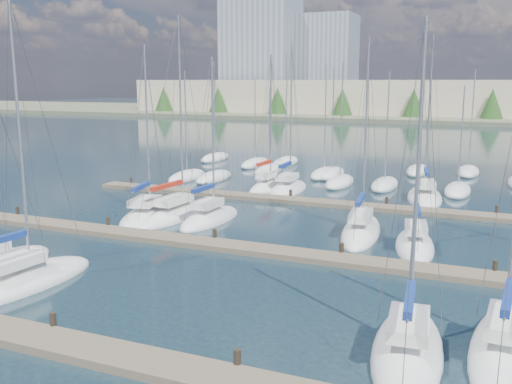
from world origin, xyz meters
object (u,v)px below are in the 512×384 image
at_px(sailboat_o, 288,189).
at_px(sailboat_p, 425,197).
at_px(sailboat_l, 415,245).
at_px(sailboat_c, 18,282).
at_px(sailboat_n, 268,187).
at_px(sailboat_e, 407,350).
at_px(sailboat_k, 361,231).
at_px(sailboat_j, 210,219).
at_px(sailboat_f, 504,348).
at_px(sailboat_i, 177,214).
at_px(sailboat_h, 147,216).

distance_m(sailboat_o, sailboat_p, 11.88).
xyz_separation_m(sailboat_l, sailboat_c, (-16.92, -14.04, -0.00)).
height_order(sailboat_o, sailboat_n, sailboat_o).
distance_m(sailboat_o, sailboat_e, 31.52).
distance_m(sailboat_k, sailboat_j, 10.69).
bearing_deg(sailboat_l, sailboat_k, 142.52).
height_order(sailboat_c, sailboat_n, sailboat_c).
relative_size(sailboat_o, sailboat_f, 1.14).
relative_size(sailboat_i, sailboat_e, 1.19).
relative_size(sailboat_h, sailboat_p, 0.91).
xyz_separation_m(sailboat_c, sailboat_j, (2.59, 15.20, 0.01)).
distance_m(sailboat_e, sailboat_p, 29.21).
distance_m(sailboat_h, sailboat_i, 2.17).
height_order(sailboat_o, sailboat_j, sailboat_o).
bearing_deg(sailboat_f, sailboat_o, 127.81).
relative_size(sailboat_h, sailboat_n, 1.01).
bearing_deg(sailboat_p, sailboat_f, -86.37).
bearing_deg(sailboat_i, sailboat_j, -1.19).
relative_size(sailboat_e, sailboat_p, 0.89).
distance_m(sailboat_f, sailboat_p, 28.19).
relative_size(sailboat_o, sailboat_i, 0.92).
bearing_deg(sailboat_o, sailboat_j, -98.31).
xyz_separation_m(sailboat_k, sailboat_c, (-13.25, -15.96, -0.01)).
bearing_deg(sailboat_e, sailboat_j, 131.00).
xyz_separation_m(sailboat_f, sailboat_j, (-19.18, 13.54, 0.00)).
distance_m(sailboat_n, sailboat_p, 13.91).
distance_m(sailboat_h, sailboat_p, 23.22).
height_order(sailboat_l, sailboat_c, sailboat_c).
xyz_separation_m(sailboat_f, sailboat_k, (-8.52, 14.31, 0.01)).
xyz_separation_m(sailboat_l, sailboat_o, (-13.03, 13.98, 0.01)).
distance_m(sailboat_e, sailboat_j, 21.95).
bearing_deg(sailboat_k, sailboat_p, 72.96).
bearing_deg(sailboat_k, sailboat_n, 126.43).
relative_size(sailboat_f, sailboat_p, 0.85).
bearing_deg(sailboat_c, sailboat_h, 104.38).
height_order(sailboat_h, sailboat_f, sailboat_h).
bearing_deg(sailboat_p, sailboat_l, -94.22).
bearing_deg(sailboat_c, sailboat_f, 10.71).
bearing_deg(sailboat_i, sailboat_o, 75.70).
distance_m(sailboat_o, sailboat_j, 12.89).
height_order(sailboat_h, sailboat_k, sailboat_k).
distance_m(sailboat_l, sailboat_p, 15.20).
xyz_separation_m(sailboat_o, sailboat_j, (-1.30, -12.82, -0.01)).
bearing_deg(sailboat_j, sailboat_f, -33.14).
height_order(sailboat_i, sailboat_n, sailboat_i).
distance_m(sailboat_k, sailboat_c, 20.75).
height_order(sailboat_f, sailboat_n, sailboat_n).
xyz_separation_m(sailboat_h, sailboat_f, (23.77, -12.51, 0.00)).
relative_size(sailboat_o, sailboat_c, 0.96).
bearing_deg(sailboat_h, sailboat_n, 61.90).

